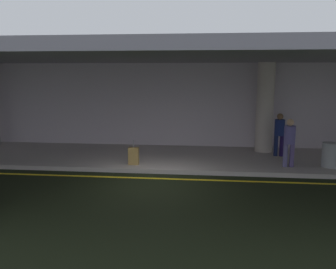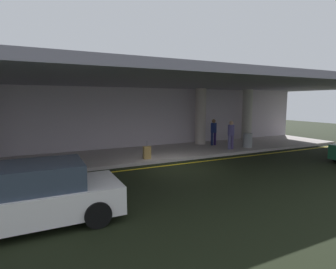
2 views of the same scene
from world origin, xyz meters
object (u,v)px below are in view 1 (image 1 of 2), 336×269
Objects in this scene: trash_bin_steel at (330,155)px; traveler_with_luggage at (279,132)px; person_waiting_for_ride at (289,140)px; suitcase_upright_primary at (134,156)px; support_column_center at (265,107)px.

traveler_with_luggage is at bearing 133.40° from trash_bin_steel.
person_waiting_for_ride is 5.46m from suitcase_upright_primary.
traveler_with_luggage is 5.77m from suitcase_upright_primary.
traveler_with_luggage is at bearing -38.64° from person_waiting_for_ride.
suitcase_upright_primary is (-5.38, -1.97, -0.65)m from traveler_with_luggage.
trash_bin_steel is (1.46, -1.54, -0.54)m from traveler_with_luggage.
support_column_center is 4.06× the size of suitcase_upright_primary.
person_waiting_for_ride reaches higher than suitcase_upright_primary.
suitcase_upright_primary is at bearing -176.44° from trash_bin_steel.
suitcase_upright_primary is at bearing 53.39° from person_waiting_for_ride.
traveler_with_luggage is 1.00× the size of person_waiting_for_ride.
suitcase_upright_primary is 6.85m from trash_bin_steel.
traveler_with_luggage reaches higher than suitcase_upright_primary.
traveler_with_luggage is 1.87× the size of suitcase_upright_primary.
support_column_center is at bearing 128.84° from trash_bin_steel.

